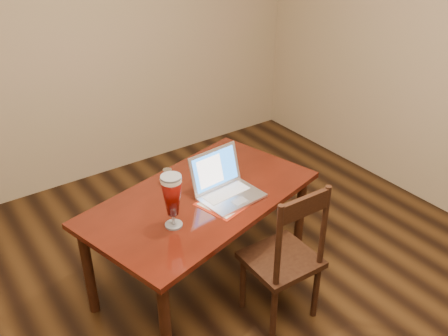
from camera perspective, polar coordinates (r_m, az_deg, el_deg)
room_shell at (r=1.91m, az=4.40°, el=12.31°), size 4.51×5.01×2.71m
dining_table at (r=3.07m, az=-2.69°, el=-4.33°), size 1.59×1.13×0.99m
dining_chair at (r=2.96m, az=6.97°, el=-10.22°), size 0.41×0.39×0.94m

